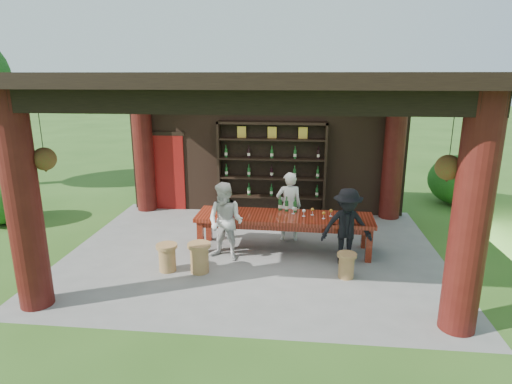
# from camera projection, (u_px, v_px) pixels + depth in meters

# --- Properties ---
(ground) EXTENTS (90.00, 90.00, 0.00)m
(ground) POSITION_uv_depth(u_px,v_px,m) (254.00, 252.00, 8.69)
(ground) COLOR #2D5119
(ground) RESTS_ON ground
(pavilion) EXTENTS (7.50, 6.00, 3.60)m
(pavilion) POSITION_uv_depth(u_px,v_px,m) (255.00, 144.00, 8.54)
(pavilion) COLOR slate
(pavilion) RESTS_ON ground
(wine_shelf) EXTENTS (2.70, 0.41, 2.38)m
(wine_shelf) POSITION_uv_depth(u_px,v_px,m) (272.00, 169.00, 10.71)
(wine_shelf) COLOR black
(wine_shelf) RESTS_ON ground
(tasting_table) EXTENTS (3.55, 0.99, 0.75)m
(tasting_table) POSITION_uv_depth(u_px,v_px,m) (284.00, 221.00, 8.60)
(tasting_table) COLOR #4F180B
(tasting_table) RESTS_ON ground
(stool_near_left) EXTENTS (0.42, 0.42, 0.55)m
(stool_near_left) POSITION_uv_depth(u_px,v_px,m) (199.00, 257.00, 7.72)
(stool_near_left) COLOR olive
(stool_near_left) RESTS_ON ground
(stool_near_right) EXTENTS (0.35, 0.35, 0.45)m
(stool_near_right) POSITION_uv_depth(u_px,v_px,m) (346.00, 265.00, 7.52)
(stool_near_right) COLOR olive
(stool_near_right) RESTS_ON ground
(stool_far_left) EXTENTS (0.39, 0.39, 0.51)m
(stool_far_left) POSITION_uv_depth(u_px,v_px,m) (167.00, 257.00, 7.78)
(stool_far_left) COLOR olive
(stool_far_left) RESTS_ON ground
(host) EXTENTS (0.60, 0.45, 1.51)m
(host) POSITION_uv_depth(u_px,v_px,m) (289.00, 207.00, 9.12)
(host) COLOR silver
(host) RESTS_ON ground
(guest_woman) EXTENTS (0.88, 0.78, 1.52)m
(guest_woman) POSITION_uv_depth(u_px,v_px,m) (226.00, 222.00, 8.17)
(guest_woman) COLOR silver
(guest_woman) RESTS_ON ground
(guest_man) EXTENTS (1.00, 0.64, 1.47)m
(guest_man) POSITION_uv_depth(u_px,v_px,m) (347.00, 227.00, 7.97)
(guest_man) COLOR black
(guest_man) RESTS_ON ground
(table_bottles) EXTENTS (0.39, 0.19, 0.31)m
(table_bottles) POSITION_uv_depth(u_px,v_px,m) (287.00, 204.00, 8.80)
(table_bottles) COLOR #194C1E
(table_bottles) RESTS_ON tasting_table
(table_glasses) EXTENTS (0.98, 0.31, 0.15)m
(table_glasses) POSITION_uv_depth(u_px,v_px,m) (317.00, 213.00, 8.49)
(table_glasses) COLOR silver
(table_glasses) RESTS_ON tasting_table
(napkin_basket) EXTENTS (0.26, 0.19, 0.14)m
(napkin_basket) POSITION_uv_depth(u_px,v_px,m) (230.00, 212.00, 8.58)
(napkin_basket) COLOR #BF6672
(napkin_basket) RESTS_ON tasting_table
(shrubs) EXTENTS (15.33, 8.71, 1.36)m
(shrubs) POSITION_uv_depth(u_px,v_px,m) (387.00, 212.00, 9.44)
(shrubs) COLOR #194C14
(shrubs) RESTS_ON ground
(trees) EXTENTS (22.01, 10.01, 4.80)m
(trees) POSITION_uv_depth(u_px,v_px,m) (424.00, 80.00, 8.96)
(trees) COLOR #3F2819
(trees) RESTS_ON ground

